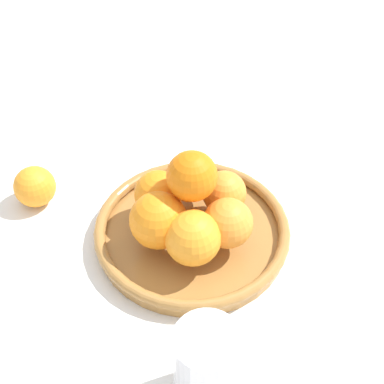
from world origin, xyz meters
TOP-DOWN VIEW (x-y plane):
  - ground_plane at (0.00, 0.00)m, footprint 4.00×4.00m
  - fruit_bowl at (0.00, 0.00)m, footprint 0.30×0.30m
  - orange_pile at (-0.00, -0.01)m, footprint 0.19×0.19m
  - stray_orange at (-0.26, 0.00)m, footprint 0.07×0.07m
  - drinking_glass at (0.09, -0.23)m, footprint 0.08×0.08m

SIDE VIEW (x-z plane):
  - ground_plane at x=0.00m, z-range 0.00..0.00m
  - fruit_bowl at x=0.00m, z-range 0.00..0.03m
  - stray_orange at x=-0.26m, z-range 0.00..0.07m
  - drinking_glass at x=0.09m, z-range 0.00..0.13m
  - orange_pile at x=0.00m, z-range 0.01..0.14m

